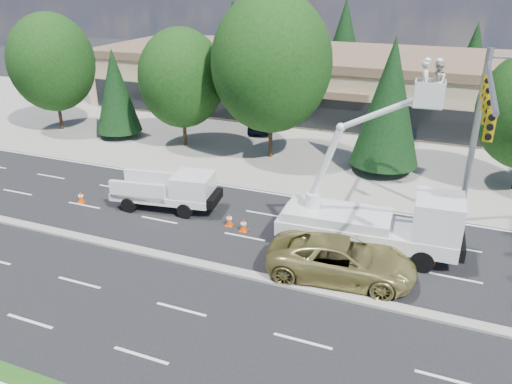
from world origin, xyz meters
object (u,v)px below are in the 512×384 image
at_px(bucket_truck, 382,215).
at_px(minivan, 341,259).
at_px(utility_pickup, 171,194).
at_px(signal_mast, 481,121).

relative_size(bucket_truck, minivan, 1.43).
relative_size(utility_pickup, minivan, 0.93).
bearing_deg(signal_mast, minivan, -130.13).
relative_size(signal_mast, minivan, 1.60).
xyz_separation_m(utility_pickup, minivan, (10.44, -3.30, -0.01)).
xyz_separation_m(bucket_truck, minivan, (-1.20, -2.81, -1.06)).
height_order(signal_mast, bucket_truck, bucket_truck).
relative_size(signal_mast, bucket_truck, 1.12).
height_order(signal_mast, utility_pickup, signal_mast).
bearing_deg(minivan, bucket_truck, -28.77).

